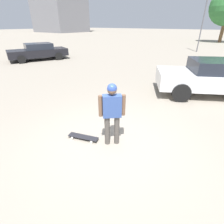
% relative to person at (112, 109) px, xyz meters
% --- Properties ---
extents(ground_plane, '(220.00, 220.00, 0.00)m').
position_rel_person_xyz_m(ground_plane, '(0.00, 0.00, -0.96)').
color(ground_plane, gray).
extents(person, '(0.49, 0.46, 1.59)m').
position_rel_person_xyz_m(person, '(0.00, 0.00, 0.00)').
color(person, '#4C4742').
rests_on(person, ground_plane).
extents(skateboard, '(0.85, 0.45, 0.08)m').
position_rel_person_xyz_m(skateboard, '(0.71, 0.33, -0.90)').
color(skateboard, '#232328').
rests_on(skateboard, ground_plane).
extents(car_parked_near, '(4.69, 3.79, 1.47)m').
position_rel_person_xyz_m(car_parked_near, '(-1.22, -5.27, -0.18)').
color(car_parked_near, silver).
rests_on(car_parked_near, ground_plane).
extents(car_parked_far, '(3.40, 4.99, 1.33)m').
position_rel_person_xyz_m(car_parked_far, '(11.99, -5.52, -0.27)').
color(car_parked_far, black).
rests_on(car_parked_far, ground_plane).
extents(lamp_post, '(0.28, 0.28, 5.47)m').
position_rel_person_xyz_m(lamp_post, '(2.59, -18.82, 2.26)').
color(lamp_post, '#59595E').
rests_on(lamp_post, ground_plane).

